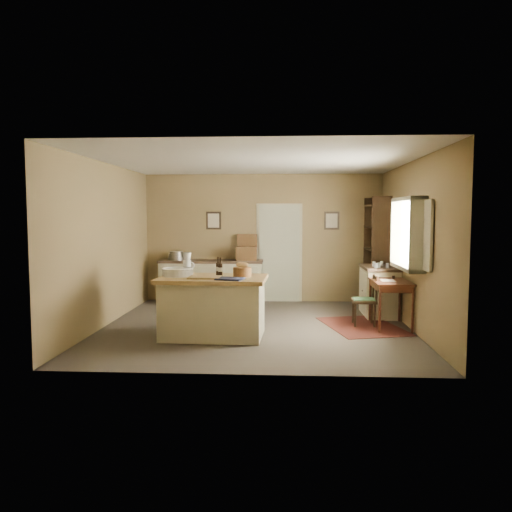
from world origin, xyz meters
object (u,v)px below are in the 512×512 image
Objects in this scene: sideboard at (212,280)px; shelving_unit at (379,252)px; desk_chair at (364,301)px; right_cabinet at (379,290)px; work_island at (213,305)px; writing_desk at (391,286)px.

shelving_unit is at bearing -3.36° from sideboard.
sideboard reaches higher than desk_chair.
desk_chair is 0.77× the size of right_cabinet.
shelving_unit is at bearing 44.88° from work_island.
work_island reaches higher than right_cabinet.
work_island is at bearing -137.58° from shelving_unit.
desk_chair is at bearing 23.02° from work_island.
work_island is 4.08m from shelving_unit.
work_island is 1.52× the size of right_cabinet.
work_island is 1.70× the size of writing_desk.
right_cabinet is at bearing 35.03° from work_island.
sideboard is 3.47m from shelving_unit.
writing_desk is 0.89× the size of right_cabinet.
writing_desk is at bearing 18.76° from work_island.
work_island is 1.97× the size of desk_chair.
sideboard is 3.48m from desk_chair.
shelving_unit reaches higher than right_cabinet.
sideboard is 3.44m from right_cabinet.
right_cabinet is at bearing -99.71° from shelving_unit.
right_cabinet is (3.25, -1.12, -0.02)m from sideboard.
work_island reaches higher than sideboard.
desk_chair is at bearing -35.44° from sideboard.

